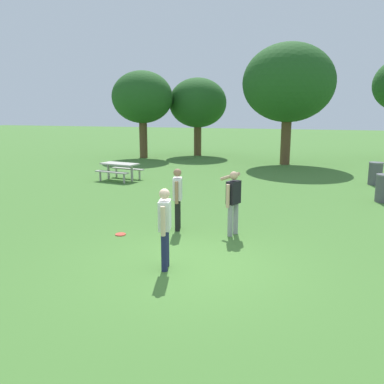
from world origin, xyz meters
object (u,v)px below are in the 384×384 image
(person_catcher, at_px, (178,195))
(trash_can_beside_table, at_px, (384,188))
(person_bystander, at_px, (233,198))
(tree_far_right, at_px, (288,83))
(trash_can_further_along, at_px, (375,173))
(tree_tall_left, at_px, (142,98))
(frisbee, at_px, (121,234))
(picnic_table_near, at_px, (120,168))
(person_thrower, at_px, (165,223))
(tree_broad_center, at_px, (198,103))

(person_catcher, xyz_separation_m, trash_can_beside_table, (5.70, 5.24, -0.46))
(person_bystander, xyz_separation_m, tree_far_right, (0.13, 14.05, 3.63))
(trash_can_further_along, xyz_separation_m, tree_tall_left, (-13.44, 5.86, 3.42))
(frisbee, xyz_separation_m, tree_far_right, (2.85, 14.94, 4.58))
(frisbee, bearing_deg, picnic_table_near, 117.88)
(person_bystander, xyz_separation_m, frisbee, (-2.72, -0.88, -0.95))
(frisbee, xyz_separation_m, tree_tall_left, (-6.38, 15.39, 3.89))
(person_thrower, relative_size, person_bystander, 1.00)
(picnic_table_near, xyz_separation_m, tree_broad_center, (0.45, 10.59, 3.01))
(person_bystander, bearing_deg, person_thrower, -107.82)
(person_catcher, xyz_separation_m, tree_tall_left, (-7.62, 14.50, 2.96))
(trash_can_beside_table, height_order, tree_broad_center, tree_broad_center)
(trash_can_beside_table, bearing_deg, person_catcher, -137.42)
(trash_can_beside_table, xyz_separation_m, trash_can_further_along, (0.12, 3.40, 0.00))
(person_thrower, height_order, frisbee, person_thrower)
(person_catcher, bearing_deg, tree_broad_center, 105.23)
(person_catcher, relative_size, tree_far_right, 0.24)
(frisbee, height_order, trash_can_further_along, trash_can_further_along)
(tree_broad_center, bearing_deg, trash_can_further_along, -38.49)
(trash_can_further_along, bearing_deg, person_thrower, -114.75)
(person_thrower, xyz_separation_m, person_catcher, (-0.66, 2.56, 0.00))
(person_thrower, height_order, trash_can_beside_table, person_thrower)
(picnic_table_near, bearing_deg, tree_broad_center, 87.54)
(person_thrower, height_order, tree_tall_left, tree_tall_left)
(person_catcher, relative_size, frisbee, 6.15)
(picnic_table_near, height_order, tree_far_right, tree_far_right)
(picnic_table_near, bearing_deg, person_bystander, -44.13)
(trash_can_beside_table, distance_m, trash_can_further_along, 3.41)
(person_bystander, xyz_separation_m, tree_broad_center, (-6.09, 16.94, 2.61))
(person_thrower, height_order, tree_far_right, tree_far_right)
(frisbee, bearing_deg, person_bystander, 18.02)
(person_thrower, bearing_deg, tree_tall_left, 115.87)
(person_thrower, relative_size, trash_can_further_along, 1.71)
(picnic_table_near, distance_m, tree_far_right, 10.96)
(person_catcher, bearing_deg, picnic_table_near, 128.60)
(person_thrower, relative_size, frisbee, 6.15)
(trash_can_further_along, relative_size, tree_broad_center, 0.18)
(trash_can_further_along, xyz_separation_m, tree_far_right, (-4.21, 5.41, 4.11))
(person_thrower, relative_size, tree_far_right, 0.24)
(person_bystander, distance_m, tree_far_right, 14.52)
(tree_broad_center, bearing_deg, tree_tall_left, -141.01)
(picnic_table_near, bearing_deg, tree_far_right, 49.10)
(frisbee, height_order, tree_broad_center, tree_broad_center)
(trash_can_further_along, bearing_deg, frisbee, -126.54)
(person_bystander, height_order, tree_broad_center, tree_broad_center)
(person_bystander, relative_size, frisbee, 6.15)
(frisbee, height_order, trash_can_beside_table, trash_can_beside_table)
(picnic_table_near, bearing_deg, tree_tall_left, 107.39)
(person_catcher, height_order, trash_can_beside_table, person_catcher)
(picnic_table_near, relative_size, tree_broad_center, 0.36)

